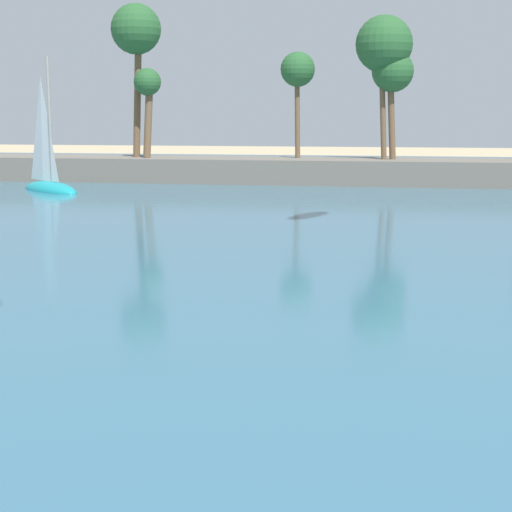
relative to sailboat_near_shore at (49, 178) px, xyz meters
name	(u,v)px	position (x,y,z in m)	size (l,w,h in m)	color
sea	(377,192)	(20.94, 3.15, -0.85)	(220.00, 92.46, 0.06)	#386B84
palm_headland	(413,133)	(23.10, 9.45, 2.76)	(80.66, 6.00, 12.97)	slate
sailboat_near_shore	(49,178)	(0.00, 0.00, 0.00)	(6.07, 5.45, 9.13)	teal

